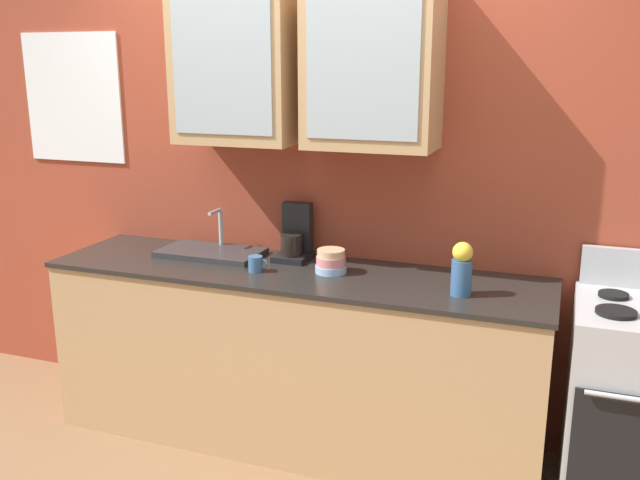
{
  "coord_description": "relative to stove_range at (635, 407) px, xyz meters",
  "views": [
    {
      "loc": [
        1.24,
        -3.0,
        1.92
      ],
      "look_at": [
        0.14,
        0.0,
        1.09
      ],
      "focal_mm": 38.53,
      "sensor_mm": 36.0,
      "label": 1
    }
  ],
  "objects": [
    {
      "name": "ground_plane",
      "position": [
        -1.59,
        0.0,
        -0.47
      ],
      "size": [
        10.0,
        10.0,
        0.0
      ],
      "primitive_type": "plane",
      "color": "brown"
    },
    {
      "name": "back_wall_unit",
      "position": [
        -1.6,
        0.32,
        1.05
      ],
      "size": [
        4.94,
        0.45,
        2.84
      ],
      "color": "#993D28",
      "rests_on": "ground_plane"
    },
    {
      "name": "counter",
      "position": [
        -1.59,
        0.0,
        -0.01
      ],
      "size": [
        2.5,
        0.64,
        0.92
      ],
      "color": "tan",
      "rests_on": "ground_plane"
    },
    {
      "name": "stove_range",
      "position": [
        0.0,
        0.0,
        0.0
      ],
      "size": [
        0.56,
        0.65,
        1.1
      ],
      "color": "#ADAFB5",
      "rests_on": "ground_plane"
    },
    {
      "name": "sink_faucet",
      "position": [
        -2.11,
        0.1,
        0.47
      ],
      "size": [
        0.54,
        0.3,
        0.23
      ],
      "color": "#2D2D30",
      "rests_on": "counter"
    },
    {
      "name": "bowl_stack",
      "position": [
        -1.41,
        0.03,
        0.51
      ],
      "size": [
        0.15,
        0.15,
        0.12
      ],
      "color": "#8CB7E0",
      "rests_on": "counter"
    },
    {
      "name": "vase",
      "position": [
        -0.76,
        -0.09,
        0.57
      ],
      "size": [
        0.09,
        0.09,
        0.24
      ],
      "color": "#33598C",
      "rests_on": "counter"
    },
    {
      "name": "cup_near_sink",
      "position": [
        -1.76,
        -0.08,
        0.49
      ],
      "size": [
        0.1,
        0.07,
        0.08
      ],
      "color": "#38608C",
      "rests_on": "counter"
    },
    {
      "name": "coffee_maker",
      "position": [
        -1.67,
        0.2,
        0.56
      ],
      "size": [
        0.17,
        0.2,
        0.29
      ],
      "color": "black",
      "rests_on": "counter"
    }
  ]
}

